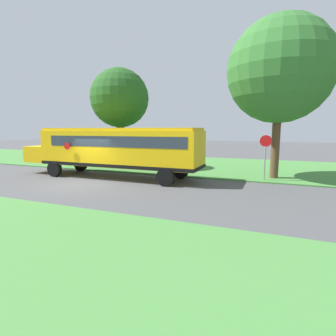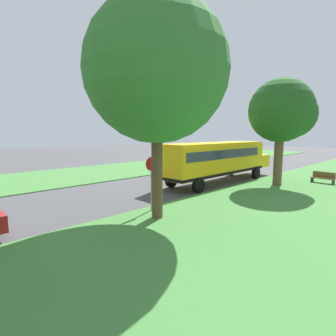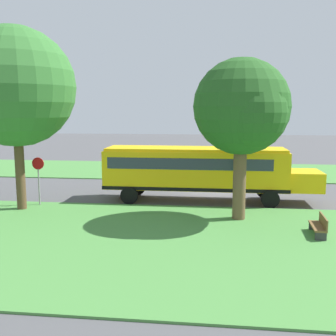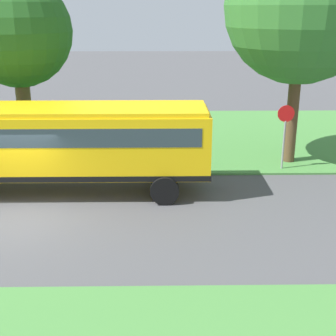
{
  "view_description": "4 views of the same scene",
  "coord_description": "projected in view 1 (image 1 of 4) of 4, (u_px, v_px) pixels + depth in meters",
  "views": [
    {
      "loc": [
        11.79,
        10.15,
        3.06
      ],
      "look_at": [
        -1.13,
        4.92,
        1.01
      ],
      "focal_mm": 28.0,
      "sensor_mm": 36.0,
      "label": 1
    },
    {
      "loc": [
        -14.16,
        18.0,
        3.88
      ],
      "look_at": [
        0.13,
        3.87,
        1.2
      ],
      "focal_mm": 28.0,
      "sensor_mm": 36.0,
      "label": 2
    },
    {
      "loc": [
        -25.15,
        0.06,
        5.36
      ],
      "look_at": [
        -2.55,
        2.67,
        1.96
      ],
      "focal_mm": 42.0,
      "sensor_mm": 36.0,
      "label": 3
    },
    {
      "loc": [
        13.75,
        4.66,
        6.46
      ],
      "look_at": [
        -1.18,
        4.89,
        1.3
      ],
      "focal_mm": 50.0,
      "sensor_mm": 36.0,
      "label": 4
    }
  ],
  "objects": [
    {
      "name": "ground_plane",
      "position": [
        81.0,
        183.0,
        15.02
      ],
      "size": [
        120.0,
        120.0,
        0.0
      ],
      "primitive_type": "plane",
      "color": "#4C4C4F"
    },
    {
      "name": "oak_tree_roadside_mid",
      "position": [
        281.0,
        71.0,
        15.4
      ],
      "size": [
        6.16,
        6.16,
        9.59
      ],
      "color": "brown",
      "rests_on": "ground"
    },
    {
      "name": "grass_verge",
      "position": [
        155.0,
        163.0,
        24.19
      ],
      "size": [
        12.0,
        80.0,
        0.08
      ],
      "primitive_type": "cube",
      "color": "#47843D",
      "rests_on": "ground"
    },
    {
      "name": "school_bus",
      "position": [
        115.0,
        148.0,
        16.62
      ],
      "size": [
        2.84,
        12.42,
        3.16
      ],
      "color": "yellow",
      "rests_on": "ground"
    },
    {
      "name": "park_bench",
      "position": [
        104.0,
        158.0,
        24.35
      ],
      "size": [
        1.63,
        0.61,
        0.92
      ],
      "color": "brown",
      "rests_on": "ground"
    },
    {
      "name": "oak_tree_beside_bus",
      "position": [
        120.0,
        100.0,
        20.63
      ],
      "size": [
        4.6,
        4.54,
        7.77
      ],
      "color": "brown",
      "rests_on": "ground"
    },
    {
      "name": "stop_sign",
      "position": [
        265.0,
        152.0,
        15.39
      ],
      "size": [
        0.08,
        0.68,
        2.74
      ],
      "color": "gray",
      "rests_on": "ground"
    }
  ]
}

